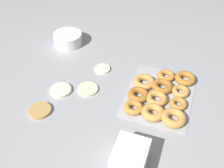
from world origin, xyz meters
TOP-DOWN VIEW (x-y plane):
  - ground_plane at (0.00, 0.00)m, footprint 3.00×3.00m
  - pancake_0 at (-0.21, 0.16)m, footprint 0.10×0.10m
  - pancake_1 at (-0.00, 0.01)m, footprint 0.10×0.10m
  - pancake_2 at (0.18, -0.01)m, footprint 0.09×0.09m
  - pancake_3 at (-0.06, 0.13)m, footprint 0.11×0.11m
  - donut_tray at (0.06, -0.35)m, footprint 0.41×0.32m
  - batter_bowl at (0.34, 0.28)m, footprint 0.17×0.17m
  - container_stack at (-0.34, -0.32)m, footprint 0.15×0.13m

SIDE VIEW (x-z plane):
  - ground_plane at x=0.00m, z-range 0.00..0.00m
  - pancake_1 at x=0.00m, z-range 0.00..0.01m
  - pancake_2 at x=0.18m, z-range 0.00..0.01m
  - pancake_0 at x=-0.21m, z-range 0.00..0.02m
  - pancake_3 at x=-0.06m, z-range 0.00..0.02m
  - donut_tray at x=0.06m, z-range 0.00..0.04m
  - batter_bowl at x=0.34m, z-range 0.00..0.07m
  - container_stack at x=-0.34m, z-range 0.00..0.10m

